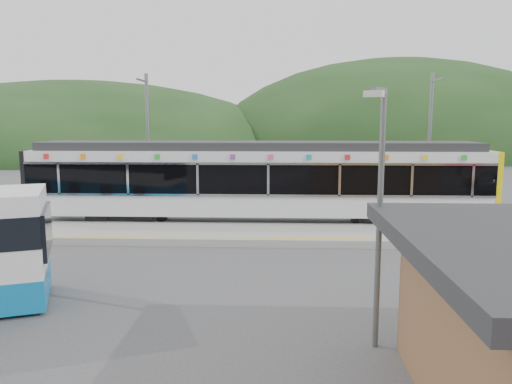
{
  "coord_description": "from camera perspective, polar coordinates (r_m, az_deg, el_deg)",
  "views": [
    {
      "loc": [
        -0.52,
        -16.39,
        4.74
      ],
      "look_at": [
        -1.24,
        1.0,
        2.21
      ],
      "focal_mm": 35.0,
      "sensor_mm": 36.0,
      "label": 1
    }
  ],
  "objects": [
    {
      "name": "ground",
      "position": [
        17.07,
        4.06,
        -7.87
      ],
      "size": [
        120.0,
        120.0,
        0.0
      ],
      "primitive_type": "plane",
      "color": "#4C4C4F",
      "rests_on": "ground"
    },
    {
      "name": "hills",
      "position": [
        23.18,
        19.19,
        -3.99
      ],
      "size": [
        146.0,
        149.0,
        26.0
      ],
      "color": "#1E3D19",
      "rests_on": "ground"
    },
    {
      "name": "platform",
      "position": [
        20.22,
        3.8,
        -4.86
      ],
      "size": [
        26.0,
        3.2,
        0.3
      ],
      "primitive_type": "cube",
      "color": "#9E9E99",
      "rests_on": "ground"
    },
    {
      "name": "yellow_line",
      "position": [
        18.92,
        3.9,
        -5.3
      ],
      "size": [
        26.0,
        0.1,
        0.01
      ],
      "primitive_type": "cube",
      "color": "yellow",
      "rests_on": "platform"
    },
    {
      "name": "train",
      "position": [
        22.56,
        0.25,
        1.47
      ],
      "size": [
        20.44,
        3.01,
        3.74
      ],
      "color": "black",
      "rests_on": "ground"
    },
    {
      "name": "catenary_mast_west",
      "position": [
        25.8,
        -12.24,
        5.67
      ],
      "size": [
        0.18,
        1.8,
        7.0
      ],
      "color": "slate",
      "rests_on": "ground"
    },
    {
      "name": "catenary_mast_east",
      "position": [
        26.08,
        19.22,
        5.42
      ],
      "size": [
        0.18,
        1.8,
        7.0
      ],
      "color": "slate",
      "rests_on": "ground"
    },
    {
      "name": "lamp_post",
      "position": [
        10.26,
        14.15,
        -0.5
      ],
      "size": [
        0.48,
        1.02,
        5.36
      ],
      "rotation": [
        0.0,
        0.0,
        -0.43
      ],
      "color": "slate",
      "rests_on": "ground"
    }
  ]
}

